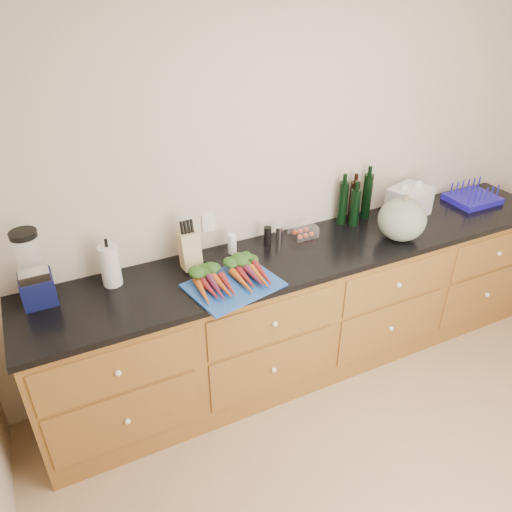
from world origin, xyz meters
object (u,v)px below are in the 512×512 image
carrots (230,276)px  squash (402,219)px  knife_block (190,250)px  dish_rack (473,197)px  paper_towel (110,265)px  tomato_box (303,231)px  blender_appliance (33,272)px  cutting_board (233,285)px

carrots → squash: size_ratio=1.45×
knife_block → dish_rack: knife_block is taller
squash → knife_block: squash is taller
paper_towel → dish_rack: 2.67m
knife_block → tomato_box: (0.79, 0.03, -0.07)m
knife_block → dish_rack: bearing=-1.6°
blender_appliance → tomato_box: (1.64, 0.01, -0.15)m
carrots → dish_rack: bearing=5.2°
tomato_box → squash: bearing=-28.6°
squash → dish_rack: bearing=13.6°
tomato_box → carrots: bearing=-156.7°
knife_block → tomato_box: bearing=2.2°
cutting_board → carrots: 0.06m
tomato_box → dish_rack: size_ratio=0.46×
knife_block → dish_rack: (2.21, -0.06, -0.07)m
cutting_board → knife_block: bearing=115.9°
dish_rack → squash: bearing=-166.4°
blender_appliance → knife_block: size_ratio=1.93×
carrots → paper_towel: bearing=155.9°
squash → tomato_box: 0.64m
squash → knife_block: 1.37m
blender_appliance → tomato_box: blender_appliance is taller
carrots → squash: 1.20m
dish_rack → blender_appliance: bearing=178.5°
paper_towel → carrots: bearing=-24.1°
paper_towel → cutting_board: bearing=-28.0°
cutting_board → knife_block: 0.35m
blender_appliance → carrots: bearing=-15.1°
cutting_board → carrots: (0.00, 0.05, 0.03)m
tomato_box → paper_towel: bearing=-179.5°
cutting_board → tomato_box: bearing=27.0°
squash → carrots: bearing=179.0°
carrots → tomato_box: bearing=23.3°
carrots → paper_towel: size_ratio=1.83×
paper_towel → squash: bearing=-9.2°
squash → dish_rack: (0.87, 0.21, -0.10)m
tomato_box → dish_rack: dish_rack is taller
paper_towel → tomato_box: paper_towel is taller
cutting_board → blender_appliance: bearing=162.2°
squash → tomato_box: bearing=151.4°
carrots → blender_appliance: (-0.99, 0.27, 0.15)m
dish_rack → carrots: bearing=-174.8°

